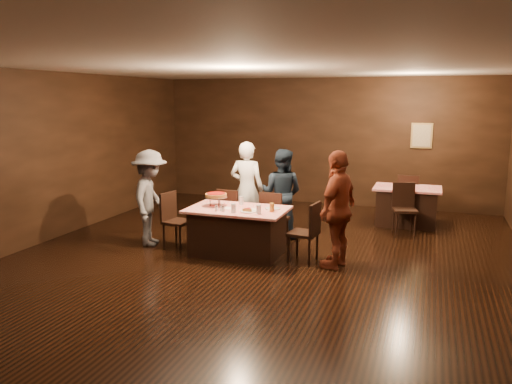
{
  "coord_description": "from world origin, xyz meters",
  "views": [
    {
      "loc": [
        2.42,
        -6.76,
        2.54
      ],
      "look_at": [
        -0.27,
        0.87,
        1.0
      ],
      "focal_mm": 35.0,
      "sensor_mm": 36.0,
      "label": 1
    }
  ],
  "objects_px": {
    "back_table": "(406,206)",
    "diner_grey_knit": "(150,198)",
    "glass_front_right": "(259,209)",
    "plate_empty": "(273,208)",
    "glass_back": "(241,200)",
    "chair_back_far": "(408,196)",
    "diner_white_jacket": "(247,189)",
    "chair_far_left": "(232,214)",
    "chair_end_right": "(303,232)",
    "glass_amber": "(272,207)",
    "chair_far_right": "(275,218)",
    "main_table": "(238,231)",
    "pizza_stand": "(216,195)",
    "glass_front_left": "(233,208)",
    "diner_navy_hoodie": "(282,193)",
    "chair_back_near": "(405,209)",
    "chair_end_left": "(178,221)",
    "diner_red_shirt": "(338,209)"
  },
  "relations": [
    {
      "from": "back_table",
      "to": "diner_grey_knit",
      "type": "xyz_separation_m",
      "value": [
        -4.13,
        -2.91,
        0.45
      ]
    },
    {
      "from": "back_table",
      "to": "glass_front_right",
      "type": "height_order",
      "value": "glass_front_right"
    },
    {
      "from": "plate_empty",
      "to": "glass_back",
      "type": "bearing_deg",
      "value": 165.96
    },
    {
      "from": "chair_back_far",
      "to": "diner_white_jacket",
      "type": "relative_size",
      "value": 0.54
    },
    {
      "from": "chair_far_left",
      "to": "diner_grey_knit",
      "type": "distance_m",
      "value": 1.47
    },
    {
      "from": "chair_end_right",
      "to": "glass_amber",
      "type": "distance_m",
      "value": 0.62
    },
    {
      "from": "diner_white_jacket",
      "to": "glass_back",
      "type": "relative_size",
      "value": 12.55
    },
    {
      "from": "chair_back_far",
      "to": "glass_amber",
      "type": "xyz_separation_m",
      "value": [
        -1.9,
        -3.58,
        0.37
      ]
    },
    {
      "from": "chair_far_right",
      "to": "plate_empty",
      "type": "distance_m",
      "value": 0.69
    },
    {
      "from": "main_table",
      "to": "pizza_stand",
      "type": "height_order",
      "value": "pizza_stand"
    },
    {
      "from": "glass_amber",
      "to": "chair_far_left",
      "type": "bearing_deg",
      "value": 141.34
    },
    {
      "from": "back_table",
      "to": "glass_front_left",
      "type": "distance_m",
      "value": 4.08
    },
    {
      "from": "main_table",
      "to": "chair_far_left",
      "type": "bearing_deg",
      "value": 118.07
    },
    {
      "from": "diner_white_jacket",
      "to": "diner_navy_hoodie",
      "type": "bearing_deg",
      "value": -167.22
    },
    {
      "from": "diner_white_jacket",
      "to": "glass_amber",
      "type": "height_order",
      "value": "diner_white_jacket"
    },
    {
      "from": "chair_back_near",
      "to": "diner_white_jacket",
      "type": "bearing_deg",
      "value": -172.59
    },
    {
      "from": "chair_far_right",
      "to": "glass_front_left",
      "type": "relative_size",
      "value": 6.79
    },
    {
      "from": "main_table",
      "to": "glass_front_left",
      "type": "xyz_separation_m",
      "value": [
        0.05,
        -0.3,
        0.46
      ]
    },
    {
      "from": "diner_white_jacket",
      "to": "chair_far_left",
      "type": "bearing_deg",
      "value": 69.95
    },
    {
      "from": "chair_end_left",
      "to": "glass_front_left",
      "type": "xyz_separation_m",
      "value": [
        1.15,
        -0.3,
        0.37
      ]
    },
    {
      "from": "glass_amber",
      "to": "plate_empty",
      "type": "bearing_deg",
      "value": 104.04
    },
    {
      "from": "back_table",
      "to": "chair_back_near",
      "type": "height_order",
      "value": "chair_back_near"
    },
    {
      "from": "chair_far_right",
      "to": "plate_empty",
      "type": "height_order",
      "value": "chair_far_right"
    },
    {
      "from": "main_table",
      "to": "diner_red_shirt",
      "type": "height_order",
      "value": "diner_red_shirt"
    },
    {
      "from": "chair_back_far",
      "to": "glass_amber",
      "type": "distance_m",
      "value": 4.07
    },
    {
      "from": "diner_grey_knit",
      "to": "plate_empty",
      "type": "bearing_deg",
      "value": -101.83
    },
    {
      "from": "diner_white_jacket",
      "to": "pizza_stand",
      "type": "height_order",
      "value": "diner_white_jacket"
    },
    {
      "from": "chair_far_left",
      "to": "glass_back",
      "type": "xyz_separation_m",
      "value": [
        0.35,
        -0.45,
        0.37
      ]
    },
    {
      "from": "chair_back_far",
      "to": "glass_back",
      "type": "distance_m",
      "value": 4.13
    },
    {
      "from": "chair_end_left",
      "to": "diner_red_shirt",
      "type": "distance_m",
      "value": 2.78
    },
    {
      "from": "back_table",
      "to": "main_table",
      "type": "bearing_deg",
      "value": -130.49
    },
    {
      "from": "chair_back_far",
      "to": "glass_back",
      "type": "height_order",
      "value": "chair_back_far"
    },
    {
      "from": "chair_far_right",
      "to": "chair_end_left",
      "type": "relative_size",
      "value": 1.0
    },
    {
      "from": "back_table",
      "to": "diner_red_shirt",
      "type": "distance_m",
      "value": 3.17
    },
    {
      "from": "chair_end_right",
      "to": "glass_front_right",
      "type": "relative_size",
      "value": 6.79
    },
    {
      "from": "back_table",
      "to": "glass_back",
      "type": "height_order",
      "value": "glass_back"
    },
    {
      "from": "main_table",
      "to": "diner_grey_knit",
      "type": "height_order",
      "value": "diner_grey_knit"
    },
    {
      "from": "diner_red_shirt",
      "to": "glass_amber",
      "type": "relative_size",
      "value": 12.74
    },
    {
      "from": "glass_amber",
      "to": "chair_end_left",
      "type": "bearing_deg",
      "value": 178.32
    },
    {
      "from": "chair_far_left",
      "to": "chair_back_near",
      "type": "xyz_separation_m",
      "value": [
        2.9,
        1.48,
        0.0
      ]
    },
    {
      "from": "diner_navy_hoodie",
      "to": "glass_amber",
      "type": "bearing_deg",
      "value": 102.77
    },
    {
      "from": "glass_back",
      "to": "chair_back_near",
      "type": "bearing_deg",
      "value": 37.11
    },
    {
      "from": "chair_back_near",
      "to": "chair_far_right",
      "type": "bearing_deg",
      "value": -158.95
    },
    {
      "from": "chair_end_left",
      "to": "glass_front_right",
      "type": "height_order",
      "value": "chair_end_left"
    },
    {
      "from": "diner_white_jacket",
      "to": "chair_end_right",
      "type": "bearing_deg",
      "value": 139.2
    },
    {
      "from": "pizza_stand",
      "to": "glass_back",
      "type": "height_order",
      "value": "pizza_stand"
    },
    {
      "from": "diner_red_shirt",
      "to": "plate_empty",
      "type": "distance_m",
      "value": 1.12
    },
    {
      "from": "chair_end_left",
      "to": "plate_empty",
      "type": "height_order",
      "value": "chair_end_left"
    },
    {
      "from": "main_table",
      "to": "glass_back",
      "type": "distance_m",
      "value": 0.55
    },
    {
      "from": "diner_white_jacket",
      "to": "back_table",
      "type": "bearing_deg",
      "value": -148.02
    }
  ]
}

